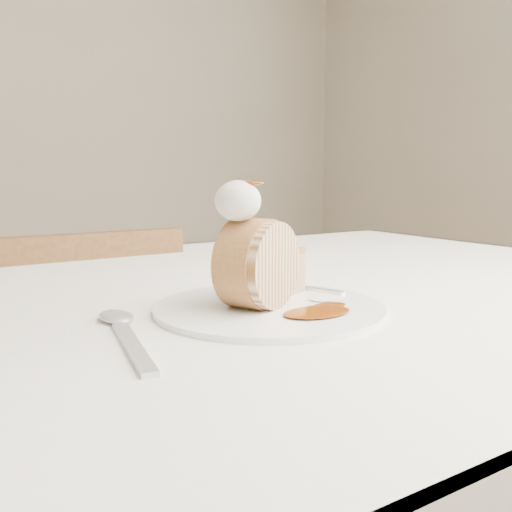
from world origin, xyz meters
TOP-DOWN VIEW (x-y plane):
  - table at (0.00, 0.20)m, footprint 1.40×0.90m
  - chair_far at (-0.06, 0.65)m, footprint 0.38×0.38m
  - plate at (0.01, 0.08)m, footprint 0.31×0.31m
  - roulade_slice at (-0.01, 0.08)m, footprint 0.10×0.08m
  - cake_chunk at (0.05, 0.13)m, footprint 0.07×0.07m
  - whipped_cream at (-0.03, 0.09)m, footprint 0.05×0.05m
  - caramel_drizzle at (-0.01, 0.08)m, footprint 0.02×0.02m
  - caramel_pool at (0.02, 0.02)m, footprint 0.09×0.07m
  - fork at (0.09, 0.13)m, footprint 0.07×0.14m
  - spoon at (-0.16, 0.03)m, footprint 0.06×0.18m

SIDE VIEW (x-z plane):
  - chair_far at x=-0.06m, z-range 0.06..0.85m
  - table at x=0.00m, z-range 0.29..1.04m
  - spoon at x=-0.16m, z-range 0.75..0.75m
  - plate at x=0.01m, z-range 0.75..0.76m
  - fork at x=0.09m, z-range 0.76..0.76m
  - caramel_pool at x=0.02m, z-range 0.76..0.76m
  - cake_chunk at x=0.05m, z-range 0.76..0.80m
  - roulade_slice at x=-0.01m, z-range 0.76..0.85m
  - whipped_cream at x=-0.03m, z-range 0.85..0.89m
  - caramel_drizzle at x=-0.01m, z-range 0.89..0.89m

